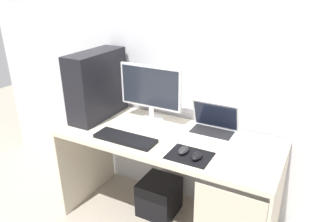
{
  "coord_description": "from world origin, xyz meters",
  "views": [
    {
      "loc": [
        0.86,
        -1.66,
        1.69
      ],
      "look_at": [
        0.0,
        0.0,
        0.91
      ],
      "focal_mm": 33.38,
      "sensor_mm": 36.0,
      "label": 1
    }
  ],
  "objects_px": {
    "monitor": "(151,92)",
    "mouse_right": "(197,156)",
    "mouse_left": "(184,150)",
    "pc_tower": "(97,85)",
    "laptop": "(212,127)",
    "subwoofer": "(159,196)",
    "keyboard": "(125,138)"
  },
  "relations": [
    {
      "from": "monitor",
      "to": "mouse_right",
      "type": "xyz_separation_m",
      "value": [
        0.51,
        -0.35,
        -0.21
      ]
    },
    {
      "from": "mouse_left",
      "to": "mouse_right",
      "type": "height_order",
      "value": "same"
    },
    {
      "from": "pc_tower",
      "to": "monitor",
      "type": "height_order",
      "value": "pc_tower"
    },
    {
      "from": "laptop",
      "to": "mouse_right",
      "type": "height_order",
      "value": "laptop"
    },
    {
      "from": "monitor",
      "to": "subwoofer",
      "type": "xyz_separation_m",
      "value": [
        0.11,
        -0.09,
        -0.82
      ]
    },
    {
      "from": "laptop",
      "to": "mouse_right",
      "type": "bearing_deg",
      "value": -84.46
    },
    {
      "from": "mouse_right",
      "to": "keyboard",
      "type": "bearing_deg",
      "value": 179.43
    },
    {
      "from": "mouse_right",
      "to": "mouse_left",
      "type": "bearing_deg",
      "value": 165.26
    },
    {
      "from": "mouse_left",
      "to": "subwoofer",
      "type": "height_order",
      "value": "mouse_left"
    },
    {
      "from": "pc_tower",
      "to": "mouse_left",
      "type": "bearing_deg",
      "value": -15.18
    },
    {
      "from": "monitor",
      "to": "pc_tower",
      "type": "bearing_deg",
      "value": -165.55
    },
    {
      "from": "laptop",
      "to": "mouse_left",
      "type": "distance_m",
      "value": 0.35
    },
    {
      "from": "subwoofer",
      "to": "keyboard",
      "type": "bearing_deg",
      "value": -112.21
    },
    {
      "from": "pc_tower",
      "to": "monitor",
      "type": "distance_m",
      "value": 0.41
    },
    {
      "from": "laptop",
      "to": "keyboard",
      "type": "bearing_deg",
      "value": -142.53
    },
    {
      "from": "laptop",
      "to": "subwoofer",
      "type": "relative_size",
      "value": 1.16
    },
    {
      "from": "mouse_right",
      "to": "subwoofer",
      "type": "height_order",
      "value": "mouse_right"
    },
    {
      "from": "keyboard",
      "to": "pc_tower",
      "type": "bearing_deg",
      "value": 149.16
    },
    {
      "from": "laptop",
      "to": "mouse_left",
      "type": "height_order",
      "value": "laptop"
    },
    {
      "from": "laptop",
      "to": "monitor",
      "type": "bearing_deg",
      "value": -177.99
    },
    {
      "from": "monitor",
      "to": "laptop",
      "type": "bearing_deg",
      "value": 2.01
    },
    {
      "from": "laptop",
      "to": "mouse_left",
      "type": "bearing_deg",
      "value": -99.96
    },
    {
      "from": "pc_tower",
      "to": "mouse_right",
      "type": "relative_size",
      "value": 5.19
    },
    {
      "from": "monitor",
      "to": "keyboard",
      "type": "xyz_separation_m",
      "value": [
        0.0,
        -0.34,
        -0.22
      ]
    },
    {
      "from": "monitor",
      "to": "mouse_right",
      "type": "bearing_deg",
      "value": -34.36
    },
    {
      "from": "keyboard",
      "to": "mouse_right",
      "type": "bearing_deg",
      "value": -0.57
    },
    {
      "from": "mouse_left",
      "to": "mouse_right",
      "type": "relative_size",
      "value": 1.0
    },
    {
      "from": "pc_tower",
      "to": "mouse_left",
      "type": "xyz_separation_m",
      "value": [
        0.81,
        -0.22,
        -0.23
      ]
    },
    {
      "from": "pc_tower",
      "to": "laptop",
      "type": "bearing_deg",
      "value": 7.78
    },
    {
      "from": "laptop",
      "to": "subwoofer",
      "type": "height_order",
      "value": "laptop"
    },
    {
      "from": "pc_tower",
      "to": "mouse_right",
      "type": "xyz_separation_m",
      "value": [
        0.91,
        -0.25,
        -0.23
      ]
    },
    {
      "from": "monitor",
      "to": "subwoofer",
      "type": "distance_m",
      "value": 0.83
    }
  ]
}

